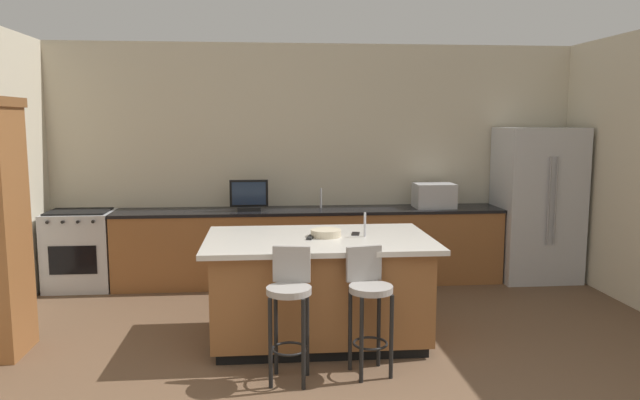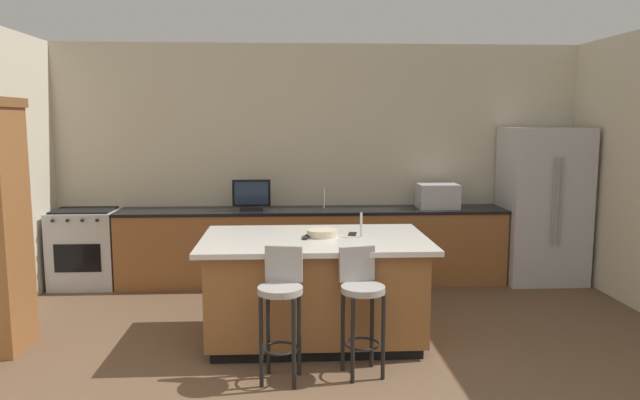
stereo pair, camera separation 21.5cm
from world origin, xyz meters
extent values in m
cube|color=beige|center=(0.00, 4.32, 1.45)|extent=(6.98, 0.12, 2.90)
cube|color=brown|center=(-0.10, 3.94, 0.44)|extent=(4.62, 0.60, 0.87)
cube|color=black|center=(-0.10, 3.94, 0.89)|extent=(4.65, 0.62, 0.04)
cube|color=black|center=(-0.16, 2.04, 0.04)|extent=(1.77, 1.04, 0.09)
cube|color=brown|center=(-0.16, 2.04, 0.49)|extent=(1.85, 1.12, 0.81)
cube|color=beige|center=(-0.16, 2.04, 0.92)|extent=(2.01, 1.28, 0.04)
cube|color=#B7BABF|center=(2.71, 3.88, 0.94)|extent=(0.95, 0.73, 1.88)
cylinder|color=gray|center=(2.67, 3.49, 1.04)|extent=(0.02, 0.02, 1.04)
cylinder|color=gray|center=(2.75, 3.49, 1.04)|extent=(0.02, 0.02, 1.04)
cube|color=#B7BABF|center=(-2.81, 3.94, 0.45)|extent=(0.75, 0.60, 0.91)
cube|color=black|center=(-2.81, 3.64, 0.41)|extent=(0.53, 0.01, 0.33)
cube|color=black|center=(-2.81, 3.94, 0.92)|extent=(0.68, 0.50, 0.02)
cylinder|color=black|center=(-3.05, 3.63, 0.85)|extent=(0.04, 0.03, 0.04)
cylinder|color=black|center=(-2.89, 3.63, 0.85)|extent=(0.04, 0.03, 0.04)
cylinder|color=black|center=(-2.72, 3.63, 0.85)|extent=(0.04, 0.03, 0.04)
cylinder|color=black|center=(-2.56, 3.63, 0.85)|extent=(0.04, 0.03, 0.04)
cube|color=#B7BABF|center=(1.42, 3.94, 1.06)|extent=(0.48, 0.36, 0.30)
cube|color=black|center=(-0.83, 3.89, 0.93)|extent=(0.27, 0.16, 0.05)
cube|color=black|center=(-0.83, 3.89, 1.12)|extent=(0.45, 0.05, 0.32)
cube|color=#1E2D47|center=(-0.83, 3.87, 1.12)|extent=(0.40, 0.01, 0.27)
cylinder|color=#B2B2B7|center=(0.04, 4.04, 1.03)|extent=(0.02, 0.02, 0.24)
cylinder|color=#B2B2B7|center=(0.25, 2.04, 1.05)|extent=(0.02, 0.02, 0.22)
cylinder|color=gray|center=(-0.46, 1.17, 0.71)|extent=(0.34, 0.34, 0.05)
cube|color=gray|center=(-0.44, 1.32, 0.88)|extent=(0.29, 0.09, 0.28)
cylinder|color=black|center=(-0.61, 1.08, 0.34)|extent=(0.03, 0.03, 0.69)
cylinder|color=black|center=(-0.37, 1.03, 0.34)|extent=(0.03, 0.03, 0.69)
cylinder|color=black|center=(-0.56, 1.32, 0.34)|extent=(0.03, 0.03, 0.69)
cylinder|color=black|center=(-0.32, 1.27, 0.34)|extent=(0.03, 0.03, 0.69)
torus|color=black|center=(-0.46, 1.17, 0.26)|extent=(0.28, 0.28, 0.02)
cylinder|color=gray|center=(0.17, 1.25, 0.69)|extent=(0.34, 0.34, 0.05)
cube|color=gray|center=(0.14, 1.40, 0.85)|extent=(0.29, 0.10, 0.28)
cylinder|color=black|center=(0.08, 1.11, 0.33)|extent=(0.03, 0.03, 0.66)
cylinder|color=black|center=(0.32, 1.16, 0.33)|extent=(0.03, 0.03, 0.66)
cylinder|color=black|center=(0.03, 1.35, 0.33)|extent=(0.03, 0.03, 0.66)
cylinder|color=black|center=(0.26, 1.40, 0.33)|extent=(0.03, 0.03, 0.66)
torus|color=black|center=(0.17, 1.25, 0.25)|extent=(0.28, 0.28, 0.02)
cylinder|color=beige|center=(-0.10, 2.07, 0.97)|extent=(0.27, 0.27, 0.06)
cube|color=black|center=(0.19, 2.16, 0.94)|extent=(0.10, 0.16, 0.01)
cube|color=black|center=(-0.24, 2.01, 0.95)|extent=(0.08, 0.18, 0.02)
camera|label=1|loc=(-0.62, -3.15, 1.98)|focal=33.54mm
camera|label=2|loc=(-0.41, -3.17, 1.98)|focal=33.54mm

